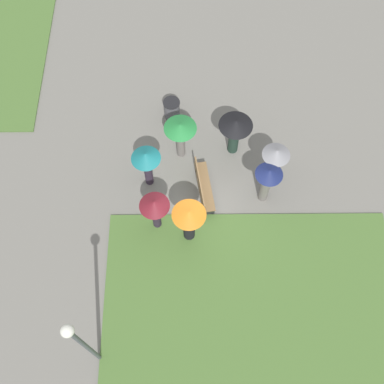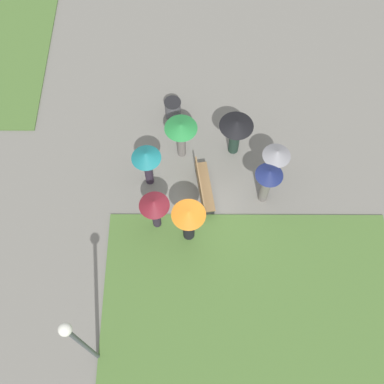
{
  "view_description": "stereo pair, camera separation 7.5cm",
  "coord_description": "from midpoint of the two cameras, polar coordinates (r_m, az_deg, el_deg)",
  "views": [
    {
      "loc": [
        -7.31,
        0.44,
        15.18
      ],
      "look_at": [
        -0.22,
        0.39,
        1.02
      ],
      "focal_mm": 45.0,
      "sensor_mm": 36.0,
      "label": 1
    },
    {
      "loc": [
        -7.31,
        0.37,
        15.18
      ],
      "look_at": [
        -0.22,
        0.39,
        1.02
      ],
      "focal_mm": 45.0,
      "sensor_mm": 36.0,
      "label": 2
    }
  ],
  "objects": [
    {
      "name": "crowd_person_orange",
      "position": [
        15.06,
        -0.5,
        -3.29
      ],
      "size": [
        1.08,
        1.08,
        1.96
      ],
      "rotation": [
        0.0,
        0.0,
        4.69
      ],
      "color": "black",
      "rests_on": "ground_plane"
    },
    {
      "name": "crowd_person_black",
      "position": [
        16.79,
        5.01,
        7.48
      ],
      "size": [
        1.19,
        1.19,
        1.8
      ],
      "rotation": [
        0.0,
        0.0,
        3.31
      ],
      "color": "#1E3328",
      "rests_on": "ground_plane"
    },
    {
      "name": "crowd_person_navy",
      "position": [
        15.88,
        8.81,
        1.52
      ],
      "size": [
        0.91,
        0.91,
        1.92
      ],
      "rotation": [
        0.0,
        0.0,
        1.58
      ],
      "color": "slate",
      "rests_on": "ground_plane"
    },
    {
      "name": "crowd_person_maroon",
      "position": [
        15.25,
        -4.57,
        -1.85
      ],
      "size": [
        0.98,
        0.98,
        1.8
      ],
      "rotation": [
        0.0,
        0.0,
        1.25
      ],
      "color": "#2D2333",
      "rests_on": "ground_plane"
    },
    {
      "name": "crowd_person_grey",
      "position": [
        16.23,
        9.64,
        3.8
      ],
      "size": [
        0.93,
        0.93,
        1.97
      ],
      "rotation": [
        0.0,
        0.0,
        5.3
      ],
      "color": "#282D47",
      "rests_on": "ground_plane"
    },
    {
      "name": "trash_bin",
      "position": [
        18.36,
        -2.52,
        9.79
      ],
      "size": [
        0.63,
        0.63,
        0.84
      ],
      "color": "#4C4C51",
      "rests_on": "ground_plane"
    },
    {
      "name": "lawn_patch_near",
      "position": [
        15.4,
        7.42,
        -18.84
      ],
      "size": [
        9.4,
        9.38,
        0.06
      ],
      "color": "#4C7033",
      "rests_on": "ground_plane"
    },
    {
      "name": "park_bench",
      "position": [
        16.56,
        1.15,
        0.71
      ],
      "size": [
        1.97,
        0.71,
        0.9
      ],
      "rotation": [
        0.0,
        0.0,
        0.15
      ],
      "color": "brown",
      "rests_on": "ground_plane"
    },
    {
      "name": "ground_plane",
      "position": [
        16.86,
        1.19,
        -0.9
      ],
      "size": [
        90.0,
        90.0,
        0.0
      ],
      "primitive_type": "plane",
      "color": "slate"
    },
    {
      "name": "lamp_post",
      "position": [
        12.83,
        -13.26,
        -16.88
      ],
      "size": [
        0.32,
        0.32,
        4.4
      ],
      "color": "#474C51",
      "rests_on": "ground_plane"
    },
    {
      "name": "crowd_person_teal",
      "position": [
        15.97,
        -5.56,
        3.71
      ],
      "size": [
        0.99,
        0.99,
        1.9
      ],
      "rotation": [
        0.0,
        0.0,
        5.96
      ],
      "color": "#2D2333",
      "rests_on": "ground_plane"
    },
    {
      "name": "crowd_person_green",
      "position": [
        16.58,
        -1.51,
        7.11
      ],
      "size": [
        1.13,
        1.13,
        1.84
      ],
      "rotation": [
        0.0,
        0.0,
        2.62
      ],
      "color": "slate",
      "rests_on": "ground_plane"
    }
  ]
}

